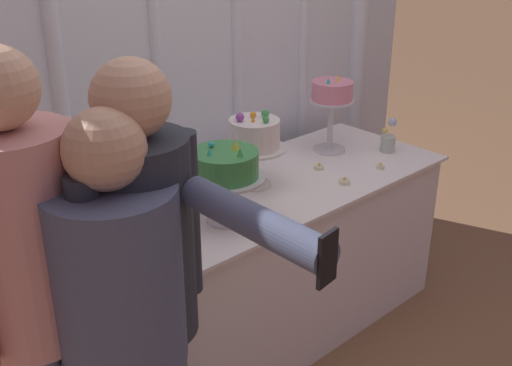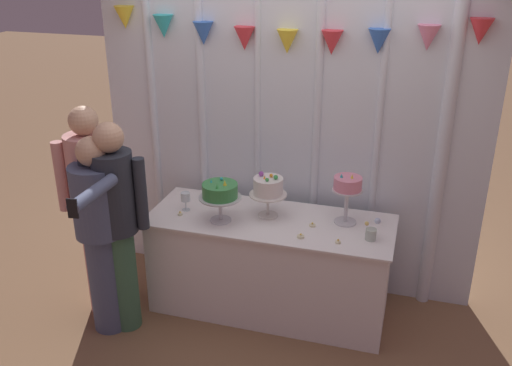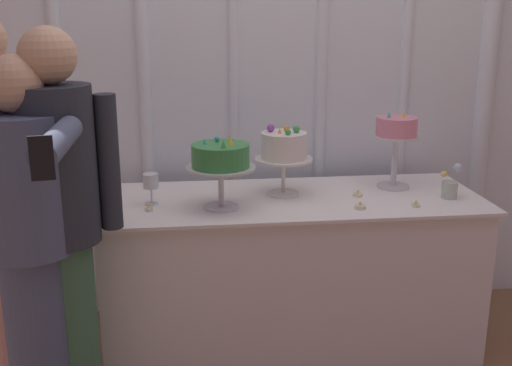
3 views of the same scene
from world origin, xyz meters
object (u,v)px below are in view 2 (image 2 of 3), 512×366
Objects in this scene: tealight_near_right at (312,225)px; tealight_near_left at (301,236)px; guest_man_dark_suit at (94,204)px; guest_girl_blue_dress at (100,230)px; tealight_far_left at (180,214)px; cake_display_center at (268,188)px; wine_glass at (185,197)px; flower_vase at (372,231)px; cake_display_rightmost at (347,187)px; guest_man_pink_jacket at (117,219)px; cake_display_leftmost at (220,192)px; tealight_far_right at (338,242)px; cake_table at (270,264)px.

tealight_near_left is at bearing -102.83° from tealight_near_right.
guest_girl_blue_dress is (0.16, -0.20, -0.09)m from guest_man_dark_suit.
cake_display_center is at bearing 15.44° from tealight_far_left.
cake_display_center is 2.36× the size of wine_glass.
flower_vase is 0.44m from tealight_near_right.
tealight_near_left is at bearing -129.47° from cake_display_rightmost.
tealight_near_left reaches higher than tealight_far_left.
guest_man_pink_jacket is (0.27, -0.14, -0.02)m from guest_man_dark_suit.
wine_glass is 0.69m from guest_girl_blue_dress.
guest_girl_blue_dress is at bearing -148.80° from cake_display_leftmost.
wine_glass is 1.22m from tealight_far_right.
cake_display_leftmost is 2.00× the size of flower_vase.
cake_display_center is 0.42m from tealight_near_right.
tealight_near_right is 1.24× the size of tealight_far_right.
guest_man_pink_jacket is (-1.51, -0.62, -0.17)m from cake_display_rightmost.
cake_table is 0.53m from tealight_near_left.
tealight_far_left is at bearing 175.89° from tealight_far_right.
flower_vase is (0.78, -0.14, -0.17)m from cake_display_center.
cake_display_leftmost is at bearing 172.09° from tealight_near_left.
tealight_far_right is at bearing -24.75° from cake_display_center.
tealight_near_right is 0.29m from tealight_far_right.
guest_girl_blue_dress reaches higher than flower_vase.
wine_glass reaches higher than tealight_near_right.
cake_display_rightmost is 1.85m from guest_man_dark_suit.
wine_glass is (-0.63, -0.08, -0.12)m from cake_display_center.
cake_display_leftmost is 1.11m from flower_vase.
cake_table is at bearing 19.96° from cake_display_leftmost.
tealight_far_left is 0.71× the size of tealight_near_left.
flower_vase is 2.01m from guest_man_dark_suit.
guest_man_dark_suit is 1.03× the size of guest_man_pink_jacket.
cake_display_leftmost is 0.94m from guest_man_dark_suit.
cake_table is 1.21m from guest_man_pink_jacket.
tealight_near_right is (-0.22, -0.13, -0.27)m from cake_display_rightmost.
cake_display_leftmost is 0.88m from guest_girl_blue_dress.
tealight_near_left is 1.41m from guest_girl_blue_dress.
guest_man_pink_jacket is (-0.63, -0.39, -0.12)m from cake_display_leftmost.
tealight_near_left is (0.94, -0.18, -0.10)m from wine_glass.
flower_vase is 3.50× the size of tealight_near_right.
tealight_far_left reaches higher than cake_table.
tealight_far_right is at bearing -21.61° from cake_table.
tealight_near_right is at bearing 21.06° from guest_man_pink_jacket.
tealight_near_right is 1.51m from guest_girl_blue_dress.
guest_man_dark_suit is (-1.56, -0.35, 0.12)m from tealight_near_right.
cake_display_rightmost reaches higher than cake_display_leftmost.
guest_man_pink_jacket reaches higher than cake_display_leftmost.
wine_glass is 3.78× the size of tealight_far_right.
guest_man_pink_jacket is at bearing 26.24° from guest_girl_blue_dress.
tealight_far_right is 0.03× the size of guest_girl_blue_dress.
flower_vase is 3.26× the size of tealight_near_left.
guest_man_pink_jacket is (-1.29, -0.50, 0.10)m from tealight_near_right.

